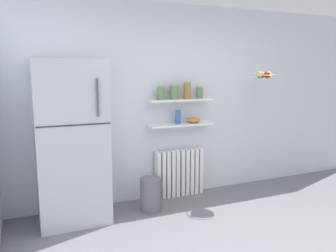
{
  "coord_description": "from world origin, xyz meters",
  "views": [
    {
      "loc": [
        -1.91,
        -2.2,
        1.71
      ],
      "look_at": [
        -0.27,
        1.6,
        1.05
      ],
      "focal_mm": 36.34,
      "sensor_mm": 36.0,
      "label": 1
    }
  ],
  "objects_px": {
    "storage_jar_1": "(174,92)",
    "vase": "(178,117)",
    "refrigerator": "(71,142)",
    "storage_jar_0": "(161,93)",
    "storage_jar_3": "(200,92)",
    "radiator": "(179,173)",
    "trash_bin": "(151,194)",
    "storage_jar_2": "(187,90)",
    "shelf_bowl": "(194,120)",
    "hanging_fruit_basket": "(264,75)"
  },
  "relations": [
    {
      "from": "storage_jar_2",
      "to": "shelf_bowl",
      "type": "relative_size",
      "value": 1.38
    },
    {
      "from": "storage_jar_0",
      "to": "vase",
      "type": "bearing_deg",
      "value": 0.0
    },
    {
      "from": "refrigerator",
      "to": "trash_bin",
      "type": "height_order",
      "value": "refrigerator"
    },
    {
      "from": "storage_jar_1",
      "to": "shelf_bowl",
      "type": "height_order",
      "value": "storage_jar_1"
    },
    {
      "from": "trash_bin",
      "to": "refrigerator",
      "type": "bearing_deg",
      "value": 174.21
    },
    {
      "from": "trash_bin",
      "to": "hanging_fruit_basket",
      "type": "relative_size",
      "value": 1.22
    },
    {
      "from": "storage_jar_1",
      "to": "vase",
      "type": "distance_m",
      "value": 0.34
    },
    {
      "from": "refrigerator",
      "to": "storage_jar_0",
      "type": "relative_size",
      "value": 10.03
    },
    {
      "from": "refrigerator",
      "to": "storage_jar_2",
      "type": "height_order",
      "value": "refrigerator"
    },
    {
      "from": "storage_jar_0",
      "to": "storage_jar_3",
      "type": "bearing_deg",
      "value": 0.0
    },
    {
      "from": "radiator",
      "to": "storage_jar_2",
      "type": "distance_m",
      "value": 1.15
    },
    {
      "from": "radiator",
      "to": "shelf_bowl",
      "type": "xyz_separation_m",
      "value": [
        0.2,
        -0.03,
        0.73
      ]
    },
    {
      "from": "storage_jar_3",
      "to": "vase",
      "type": "height_order",
      "value": "storage_jar_3"
    },
    {
      "from": "storage_jar_0",
      "to": "storage_jar_3",
      "type": "height_order",
      "value": "storage_jar_0"
    },
    {
      "from": "vase",
      "to": "shelf_bowl",
      "type": "distance_m",
      "value": 0.25
    },
    {
      "from": "storage_jar_3",
      "to": "refrigerator",
      "type": "bearing_deg",
      "value": -173.36
    },
    {
      "from": "storage_jar_0",
      "to": "trash_bin",
      "type": "distance_m",
      "value": 1.3
    },
    {
      "from": "storage_jar_3",
      "to": "hanging_fruit_basket",
      "type": "xyz_separation_m",
      "value": [
        0.88,
        -0.26,
        0.23
      ]
    },
    {
      "from": "radiator",
      "to": "storage_jar_3",
      "type": "xyz_separation_m",
      "value": [
        0.29,
        -0.03,
        1.11
      ]
    },
    {
      "from": "vase",
      "to": "trash_bin",
      "type": "bearing_deg",
      "value": -149.63
    },
    {
      "from": "vase",
      "to": "shelf_bowl",
      "type": "xyz_separation_m",
      "value": [
        0.24,
        0.0,
        -0.05
      ]
    },
    {
      "from": "radiator",
      "to": "storage_jar_3",
      "type": "height_order",
      "value": "storage_jar_3"
    },
    {
      "from": "shelf_bowl",
      "to": "hanging_fruit_basket",
      "type": "distance_m",
      "value": 1.17
    },
    {
      "from": "radiator",
      "to": "vase",
      "type": "xyz_separation_m",
      "value": [
        -0.04,
        -0.03,
        0.79
      ]
    },
    {
      "from": "storage_jar_0",
      "to": "vase",
      "type": "xyz_separation_m",
      "value": [
        0.24,
        0.0,
        -0.33
      ]
    },
    {
      "from": "storage_jar_0",
      "to": "hanging_fruit_basket",
      "type": "distance_m",
      "value": 1.48
    },
    {
      "from": "storage_jar_1",
      "to": "trash_bin",
      "type": "xyz_separation_m",
      "value": [
        -0.45,
        -0.3,
        -1.24
      ]
    },
    {
      "from": "storage_jar_1",
      "to": "shelf_bowl",
      "type": "xyz_separation_m",
      "value": [
        0.29,
        0.0,
        -0.39
      ]
    },
    {
      "from": "radiator",
      "to": "trash_bin",
      "type": "height_order",
      "value": "radiator"
    },
    {
      "from": "storage_jar_0",
      "to": "storage_jar_2",
      "type": "xyz_separation_m",
      "value": [
        0.38,
        0.0,
        0.03
      ]
    },
    {
      "from": "storage_jar_1",
      "to": "storage_jar_0",
      "type": "bearing_deg",
      "value": 180.0
    },
    {
      "from": "storage_jar_0",
      "to": "shelf_bowl",
      "type": "distance_m",
      "value": 0.62
    },
    {
      "from": "vase",
      "to": "trash_bin",
      "type": "distance_m",
      "value": 1.08
    },
    {
      "from": "vase",
      "to": "trash_bin",
      "type": "xyz_separation_m",
      "value": [
        -0.51,
        -0.3,
        -0.9
      ]
    },
    {
      "from": "refrigerator",
      "to": "shelf_bowl",
      "type": "distance_m",
      "value": 1.68
    },
    {
      "from": "trash_bin",
      "to": "storage_jar_2",
      "type": "bearing_deg",
      "value": 24.79
    },
    {
      "from": "refrigerator",
      "to": "storage_jar_0",
      "type": "distance_m",
      "value": 1.3
    },
    {
      "from": "shelf_bowl",
      "to": "trash_bin",
      "type": "xyz_separation_m",
      "value": [
        -0.75,
        -0.3,
        -0.85
      ]
    },
    {
      "from": "refrigerator",
      "to": "hanging_fruit_basket",
      "type": "bearing_deg",
      "value": -1.16
    },
    {
      "from": "storage_jar_1",
      "to": "radiator",
      "type": "bearing_deg",
      "value": 17.52
    },
    {
      "from": "hanging_fruit_basket",
      "to": "shelf_bowl",
      "type": "bearing_deg",
      "value": 165.05
    },
    {
      "from": "storage_jar_3",
      "to": "vase",
      "type": "distance_m",
      "value": 0.46
    },
    {
      "from": "storage_jar_1",
      "to": "trash_bin",
      "type": "relative_size",
      "value": 0.48
    },
    {
      "from": "storage_jar_2",
      "to": "hanging_fruit_basket",
      "type": "xyz_separation_m",
      "value": [
        1.07,
        -0.26,
        0.19
      ]
    },
    {
      "from": "shelf_bowl",
      "to": "storage_jar_2",
      "type": "bearing_deg",
      "value": 180.0
    },
    {
      "from": "trash_bin",
      "to": "hanging_fruit_basket",
      "type": "distance_m",
      "value": 2.24
    },
    {
      "from": "refrigerator",
      "to": "storage_jar_3",
      "type": "bearing_deg",
      "value": 6.64
    },
    {
      "from": "storage_jar_1",
      "to": "hanging_fruit_basket",
      "type": "xyz_separation_m",
      "value": [
        1.26,
        -0.26,
        0.21
      ]
    },
    {
      "from": "refrigerator",
      "to": "storage_jar_1",
      "type": "bearing_deg",
      "value": 8.46
    },
    {
      "from": "radiator",
      "to": "storage_jar_0",
      "type": "relative_size",
      "value": 3.76
    }
  ]
}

